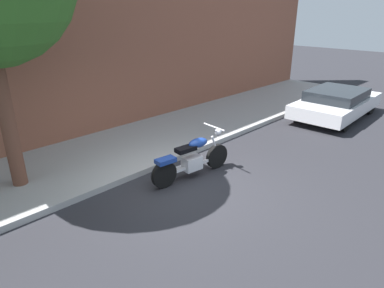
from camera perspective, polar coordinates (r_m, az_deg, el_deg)
ground_plane at (r=7.42m, az=-1.08°, el=-7.73°), size 60.00×60.00×0.00m
sidewalk at (r=9.36m, az=-13.01°, el=-1.31°), size 24.18×3.10×0.14m
building_facade at (r=10.22m, az=-20.72°, el=20.23°), size 24.18×0.50×7.20m
motorcycle at (r=7.77m, az=-0.04°, el=-2.53°), size 2.17×0.70×1.11m
parked_car_white at (r=13.18m, az=23.18°, el=6.46°), size 4.20×2.00×1.03m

